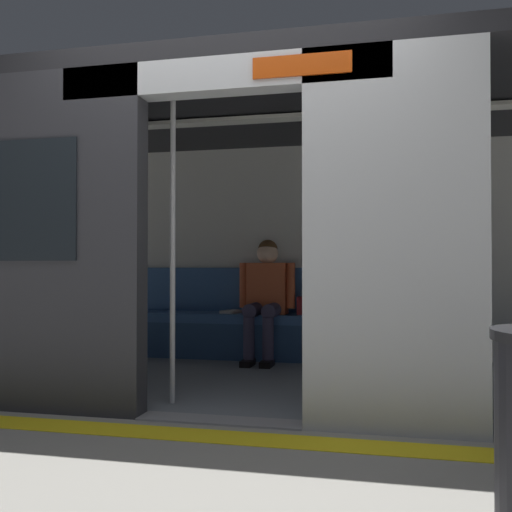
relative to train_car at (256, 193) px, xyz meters
name	(u,v)px	position (x,y,z in m)	size (l,w,h in m)	color
ground_plane	(221,421)	(-0.07, 1.22, -1.50)	(60.00, 60.00, 0.00)	gray
platform_edge_strip	(205,435)	(-0.07, 1.52, -1.50)	(8.00, 0.24, 0.01)	yellow
train_car	(256,193)	(0.00, 0.00, 0.00)	(6.40, 2.77, 2.26)	silver
bench_seat	(287,325)	(-0.07, -1.04, -1.16)	(3.13, 0.44, 0.44)	#38609E
person_seated	(266,291)	(0.13, -0.99, -0.83)	(0.55, 0.67, 1.17)	#CC5933
handbag	(311,306)	(-0.30, -1.08, -0.97)	(0.26, 0.15, 0.17)	maroon
book	(232,312)	(0.49, -1.07, -1.04)	(0.15, 0.22, 0.03)	silver
grab_pole_door	(173,244)	(0.37, 0.87, -0.44)	(0.04, 0.04, 2.12)	silver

